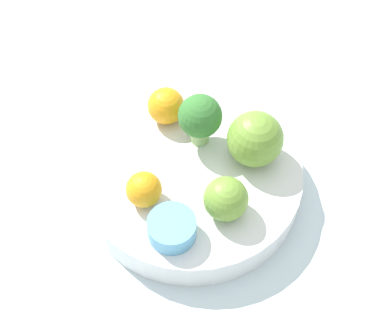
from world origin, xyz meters
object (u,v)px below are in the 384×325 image
at_px(apple_green, 255,139).
at_px(orange_front, 166,106).
at_px(bowl, 192,178).
at_px(orange_back, 144,189).
at_px(small_cup, 172,228).
at_px(broccoli, 200,117).
at_px(apple_red, 226,199).

bearing_deg(apple_green, orange_front, 106.39).
xyz_separation_m(apple_green, orange_front, (-0.03, 0.11, -0.01)).
distance_m(bowl, orange_back, 0.08).
distance_m(bowl, small_cup, 0.09).
relative_size(apple_green, orange_back, 1.63).
xyz_separation_m(bowl, orange_front, (0.03, 0.07, 0.04)).
distance_m(bowl, broccoli, 0.07).
bearing_deg(broccoli, small_cup, -147.11).
bearing_deg(orange_back, small_cup, -98.20).
bearing_deg(small_cup, orange_front, 49.84).
distance_m(broccoli, apple_red, 0.10).
bearing_deg(apple_red, bowl, 78.00).
distance_m(broccoli, orange_back, 0.10).
height_order(broccoli, small_cup, broccoli).
bearing_deg(broccoli, bowl, -146.22).
bearing_deg(apple_green, orange_back, 162.03).
bearing_deg(apple_red, orange_back, 126.57).
bearing_deg(apple_red, orange_front, 72.89).
bearing_deg(bowl, orange_front, 68.67).
relative_size(broccoli, apple_red, 1.40).
bearing_deg(apple_green, broccoli, 114.16).
bearing_deg(apple_red, small_cup, 162.85).
bearing_deg(broccoli, apple_red, -118.94).
height_order(apple_green, orange_back, apple_green).
xyz_separation_m(broccoli, orange_front, (-0.01, 0.05, -0.02)).
relative_size(apple_red, apple_green, 0.75).
xyz_separation_m(broccoli, orange_back, (-0.10, -0.02, -0.02)).
bearing_deg(orange_front, orange_back, -143.75).
relative_size(bowl, small_cup, 4.95).
distance_m(apple_red, small_cup, 0.06).
distance_m(apple_green, small_cup, 0.13).
bearing_deg(orange_back, broccoli, 10.29).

